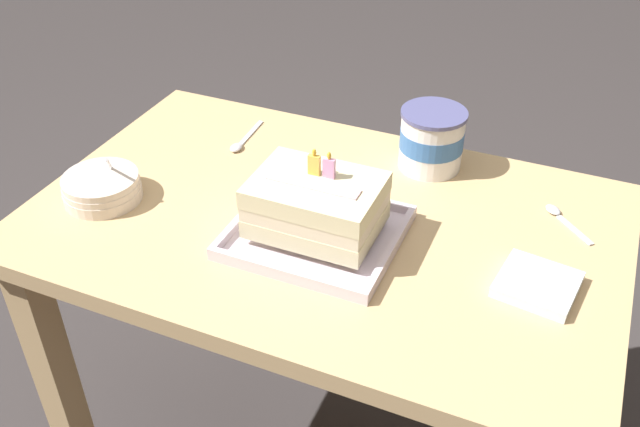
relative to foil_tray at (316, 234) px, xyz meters
The scene contains 8 objects.
dining_table 0.13m from the foil_tray, 100.76° to the left, with size 1.06×0.68×0.70m.
foil_tray is the anchor object (origin of this frame).
birthday_cake 0.06m from the foil_tray, 90.00° to the left, with size 0.21×0.16×0.14m.
bowl_stack 0.42m from the foil_tray, behind, with size 0.15×0.15×0.10m.
ice_cream_tub 0.33m from the foil_tray, 69.46° to the left, with size 0.13×0.13×0.12m.
serving_spoon_near_tray 0.36m from the foil_tray, 140.35° to the left, with size 0.03×0.15×0.01m.
serving_spoon_by_bowls 0.45m from the foil_tray, 31.19° to the left, with size 0.10×0.10×0.01m.
napkin_pile 0.38m from the foil_tray, ahead, with size 0.13×0.13×0.02m.
Camera 1 is at (0.40, -0.95, 1.46)m, focal length 39.63 mm.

